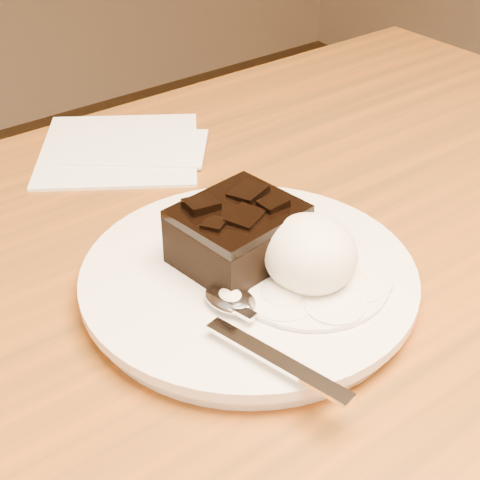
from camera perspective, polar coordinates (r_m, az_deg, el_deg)
plate at (r=0.51m, az=0.68°, el=-3.28°), size 0.24×0.24×0.02m
brownie at (r=0.51m, az=-0.16°, el=0.16°), size 0.09×0.08×0.04m
ice_cream_scoop at (r=0.49m, az=5.52°, el=-1.09°), size 0.06×0.07×0.05m
melt_puddle at (r=0.50m, az=5.39°, el=-3.03°), size 0.11×0.11×0.00m
spoon at (r=0.48m, az=-0.77°, el=-4.82°), size 0.06×0.16×0.01m
napkin at (r=0.71m, az=-9.50°, el=7.17°), size 0.21×0.21×0.01m
crumb_a at (r=0.53m, az=2.83°, el=-0.27°), size 0.01×0.01×0.00m
crumb_b at (r=0.53m, az=7.22°, el=-0.63°), size 0.01×0.01×0.00m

